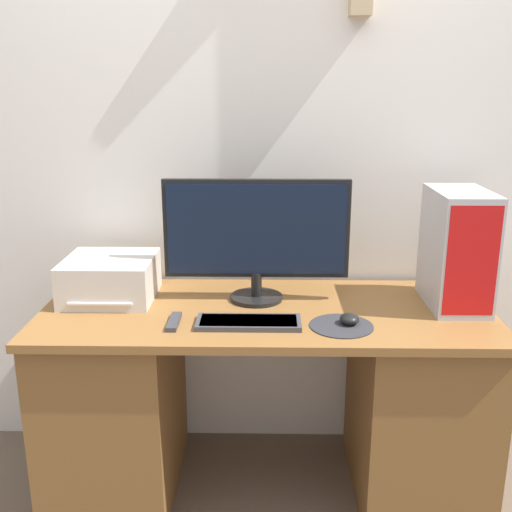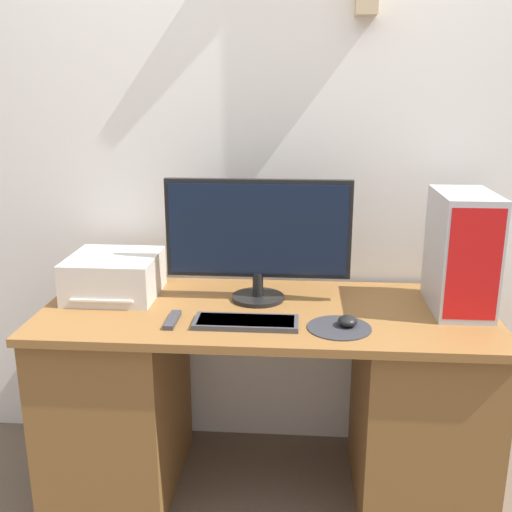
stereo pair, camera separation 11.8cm
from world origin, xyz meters
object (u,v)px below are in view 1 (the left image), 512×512
at_px(mouse, 349,319).
at_px(printer, 110,278).
at_px(monitor, 256,234).
at_px(computer_tower, 457,249).
at_px(remote_control, 174,322).
at_px(keyboard, 249,322).

xyz_separation_m(mouse, printer, (-0.88, 0.26, 0.06)).
bearing_deg(monitor, computer_tower, -3.35).
bearing_deg(mouse, computer_tower, 26.66).
xyz_separation_m(monitor, remote_control, (-0.28, -0.25, -0.25)).
bearing_deg(monitor, printer, 179.39).
bearing_deg(monitor, keyboard, -94.98).
relative_size(monitor, remote_control, 4.56).
height_order(computer_tower, remote_control, computer_tower).
bearing_deg(monitor, mouse, -37.77).
bearing_deg(printer, keyboard, -26.04).
xyz_separation_m(computer_tower, printer, (-1.29, 0.05, -0.14)).
bearing_deg(mouse, remote_control, -179.76).
relative_size(printer, remote_control, 2.21).
bearing_deg(remote_control, computer_tower, 11.67).
bearing_deg(keyboard, computer_tower, 15.77).
relative_size(computer_tower, printer, 1.28).
relative_size(mouse, computer_tower, 0.17).
relative_size(mouse, remote_control, 0.48).
distance_m(keyboard, mouse, 0.34).
bearing_deg(keyboard, remote_control, 179.03).
bearing_deg(mouse, keyboard, -178.86).
height_order(monitor, printer, monitor).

